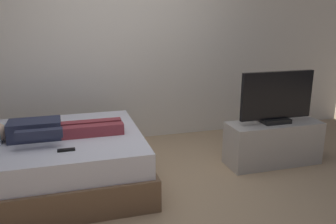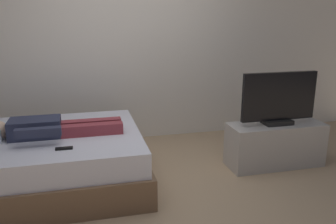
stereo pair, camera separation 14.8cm
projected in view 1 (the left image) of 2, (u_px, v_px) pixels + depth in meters
name	position (u px, v px, depth m)	size (l,w,h in m)	color
ground_plane	(155.00, 199.00, 3.30)	(10.00, 10.00, 0.00)	tan
back_wall	(149.00, 38.00, 4.71)	(6.40, 0.10, 2.80)	silver
bed	(49.00, 162.00, 3.49)	(1.90, 1.59, 0.54)	brown
person	(49.00, 130.00, 3.35)	(1.26, 0.46, 0.18)	#2D334C
remote	(66.00, 150.00, 3.03)	(0.15, 0.04, 0.02)	black
tv_stand	(273.00, 143.00, 4.05)	(1.10, 0.40, 0.50)	#B7B2AD
tv	(277.00, 98.00, 3.91)	(0.88, 0.20, 0.59)	black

